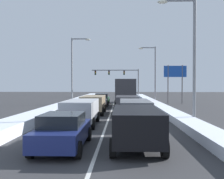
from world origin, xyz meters
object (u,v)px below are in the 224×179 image
street_lamp_left_mid (74,65)px  street_lamp_right_mid (153,69)px  roadside_sign_right (175,75)px  suv_tan_center_lane_third (93,103)px  suv_charcoal_right_lane_third (127,103)px  sedan_navy_center_lane_nearest (63,131)px  suv_black_right_lane_nearest (136,124)px  sedan_green_center_lane_fifth (102,99)px  street_lamp_right_near (189,49)px  sedan_maroon_right_lane_fifth (127,98)px  suv_silver_center_lane_second (81,110)px  suv_gray_right_lane_second (135,110)px  box_truck_right_lane_fourth (125,91)px  traffic_light_gantry (122,76)px  sedan_white_center_lane_fourth (98,101)px

street_lamp_left_mid → street_lamp_right_mid: bearing=19.7°
roadside_sign_right → suv_tan_center_lane_third: bearing=-127.6°
suv_charcoal_right_lane_third → roadside_sign_right: (7.17, 13.70, 3.00)m
sedan_navy_center_lane_nearest → street_lamp_right_mid: (7.30, 28.97, 4.28)m
sedan_navy_center_lane_nearest → suv_black_right_lane_nearest: bearing=6.5°
street_lamp_right_mid → roadside_sign_right: (2.87, -2.27, -1.02)m
roadside_sign_right → sedan_navy_center_lane_nearest: bearing=-110.8°
suv_black_right_lane_nearest → sedan_green_center_lane_fifth: bearing=97.6°
street_lamp_right_near → street_lamp_left_mid: size_ratio=0.95×
roadside_sign_right → sedan_maroon_right_lane_fifth: bearing=162.8°
suv_silver_center_lane_second → suv_tan_center_lane_third: same height
suv_gray_right_lane_second → suv_silver_center_lane_second: size_ratio=1.00×
suv_silver_center_lane_second → suv_gray_right_lane_second: bearing=1.8°
suv_silver_center_lane_second → sedan_navy_center_lane_nearest: bearing=-88.1°
box_truck_right_lane_fourth → traffic_light_gantry: 26.86m
suv_silver_center_lane_second → street_lamp_right_mid: street_lamp_right_mid is taller
sedan_navy_center_lane_nearest → street_lamp_right_near: (7.15, 7.18, 4.37)m
sedan_navy_center_lane_nearest → suv_silver_center_lane_second: suv_silver_center_lane_second is taller
suv_black_right_lane_nearest → street_lamp_left_mid: size_ratio=0.54×
street_lamp_left_mid → roadside_sign_right: size_ratio=1.66×
suv_gray_right_lane_second → sedan_green_center_lane_fifth: size_ratio=1.09×
suv_gray_right_lane_second → suv_silver_center_lane_second: 3.60m
box_truck_right_lane_fourth → street_lamp_left_mid: street_lamp_left_mid is taller
sedan_maroon_right_lane_fifth → traffic_light_gantry: (-0.74, 19.22, 3.96)m
suv_silver_center_lane_second → street_lamp_right_near: 8.47m
box_truck_right_lane_fourth → suv_tan_center_lane_third: bearing=-111.3°
sedan_white_center_lane_fourth → suv_silver_center_lane_second: bearing=-90.3°
sedan_green_center_lane_fifth → roadside_sign_right: roadside_sign_right is taller
suv_tan_center_lane_third → sedan_green_center_lane_fifth: (-0.03, 11.55, -0.25)m
suv_gray_right_lane_second → traffic_light_gantry: traffic_light_gantry is taller
box_truck_right_lane_fourth → roadside_sign_right: bearing=36.8°
sedan_green_center_lane_fifth → street_lamp_right_mid: size_ratio=0.53×
suv_tan_center_lane_third → traffic_light_gantry: bearing=85.4°
sedan_navy_center_lane_nearest → traffic_light_gantry: size_ratio=0.42×
suv_silver_center_lane_second → sedan_white_center_lane_fourth: bearing=89.7°
suv_gray_right_lane_second → box_truck_right_lane_fourth: size_ratio=0.68×
suv_charcoal_right_lane_third → street_lamp_right_near: size_ratio=0.57×
street_lamp_right_mid → suv_gray_right_lane_second: bearing=-99.9°
street_lamp_right_mid → roadside_sign_right: bearing=-38.3°
box_truck_right_lane_fourth → suv_silver_center_lane_second: (-3.19, -14.91, -0.88)m
suv_black_right_lane_nearest → sedan_navy_center_lane_nearest: bearing=-173.5°
suv_charcoal_right_lane_third → roadside_sign_right: size_ratio=0.89×
sedan_navy_center_lane_nearest → sedan_white_center_lane_fourth: (-0.15, 19.36, 0.00)m
suv_silver_center_lane_second → street_lamp_left_mid: bearing=101.4°
sedan_white_center_lane_fourth → street_lamp_right_mid: (7.46, 9.61, 4.28)m
sedan_maroon_right_lane_fifth → sedan_green_center_lane_fifth: (-3.54, -3.89, 0.00)m
traffic_light_gantry → street_lamp_right_mid: street_lamp_right_mid is taller
suv_charcoal_right_lane_third → street_lamp_right_mid: 17.02m
suv_tan_center_lane_third → roadside_sign_right: roadside_sign_right is taller
suv_black_right_lane_nearest → street_lamp_right_near: 8.94m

